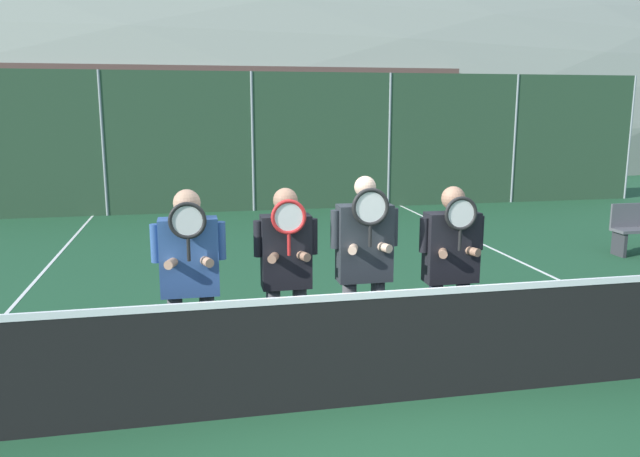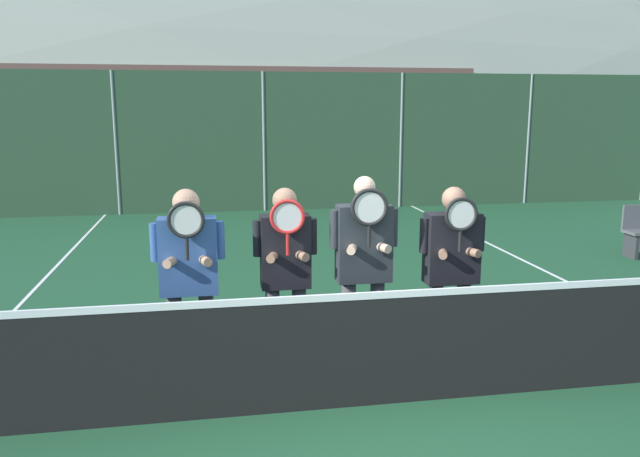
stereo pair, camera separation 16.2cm
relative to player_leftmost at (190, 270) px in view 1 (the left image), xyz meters
The scene contains 14 objects.
ground_plane 1.93m from the player_leftmost, 23.96° to the right, with size 120.00×120.00×0.00m, color #1E4C2D.
hill_distant 49.33m from the player_leftmost, 88.29° to the left, with size 129.30×71.84×25.14m.
clubhouse_building 17.62m from the player_leftmost, 88.98° to the left, with size 17.31×5.50×3.69m.
fence_back 9.53m from the player_leftmost, 81.11° to the left, with size 20.08×0.06×3.23m.
tennis_net 1.70m from the player_leftmost, 23.96° to the right, with size 9.85×0.09×1.07m.
court_line_left_sideline 3.38m from the player_leftmost, 133.03° to the left, with size 0.05×16.00×0.01m, color white.
court_line_right_sideline 5.74m from the player_leftmost, 24.57° to the left, with size 0.05×16.00×0.01m, color white.
player_leftmost is the anchor object (origin of this frame).
player_center_left 0.85m from the player_leftmost, ahead, with size 0.57×0.34×1.73m.
player_center_right 1.55m from the player_leftmost, ahead, with size 0.62×0.34×1.83m.
player_rightmost 2.38m from the player_leftmost, ahead, with size 0.63×0.34×1.72m.
car_far_left 12.73m from the player_leftmost, 105.86° to the left, with size 4.23×2.02×1.78m.
car_left_of_center 12.37m from the player_leftmost, 83.40° to the left, with size 4.10×1.91×1.68m.
car_center 13.80m from the player_leftmost, 62.83° to the left, with size 4.19×2.01×1.77m.
Camera 1 is at (-1.42, -4.62, 2.43)m, focal length 35.00 mm.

